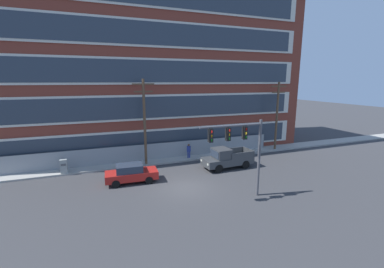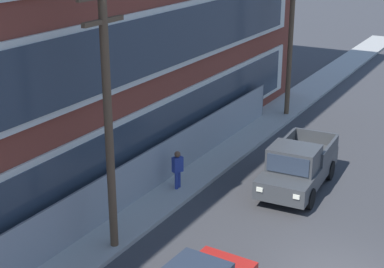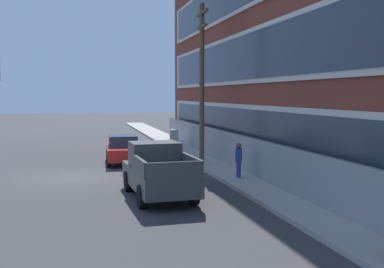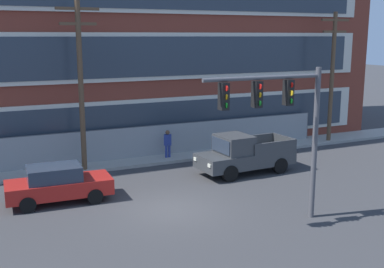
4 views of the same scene
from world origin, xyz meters
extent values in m
plane|color=#38383A|center=(0.00, 0.00, 0.00)|extent=(160.00, 160.00, 0.00)
cube|color=#9E9B93|center=(0.00, 7.40, 0.08)|extent=(80.00, 2.15, 0.16)
cube|color=beige|center=(0.17, 8.42, 2.00)|extent=(33.24, 0.10, 2.62)
cube|color=#2D3844|center=(0.17, 8.36, 2.00)|extent=(31.79, 0.06, 2.18)
cube|color=beige|center=(0.17, 8.42, 5.63)|extent=(33.24, 0.10, 2.62)
cube|color=#2D3844|center=(0.17, 8.36, 5.63)|extent=(31.79, 0.06, 2.18)
cube|color=gray|center=(-2.20, 7.93, 0.92)|extent=(30.37, 0.04, 1.85)
cylinder|color=#4C4C51|center=(12.98, 7.93, 0.92)|extent=(0.06, 0.06, 1.85)
cylinder|color=#4C4C51|center=(-2.20, 7.93, 1.85)|extent=(30.37, 0.05, 0.05)
cylinder|color=#4C4C51|center=(4.54, -3.06, 2.84)|extent=(0.20, 0.20, 5.67)
cylinder|color=#4C4C51|center=(2.22, -3.06, 5.37)|extent=(4.64, 0.14, 0.14)
cube|color=black|center=(3.25, -3.06, 4.82)|extent=(0.28, 0.32, 0.90)
cylinder|color=#4B0807|center=(3.25, -3.24, 5.10)|extent=(0.04, 0.18, 0.18)
cylinder|color=gold|center=(3.25, -3.24, 4.82)|extent=(0.04, 0.18, 0.18)
cylinder|color=#0A4011|center=(3.25, -3.24, 4.54)|extent=(0.04, 0.18, 0.18)
cube|color=black|center=(1.96, -3.06, 4.82)|extent=(0.28, 0.32, 0.90)
cylinder|color=red|center=(1.96, -3.24, 5.10)|extent=(0.04, 0.18, 0.18)
cylinder|color=#503E08|center=(1.96, -3.24, 4.82)|extent=(0.04, 0.18, 0.18)
cylinder|color=#0A4011|center=(1.96, -3.24, 4.54)|extent=(0.04, 0.18, 0.18)
cube|color=black|center=(0.67, -3.06, 4.82)|extent=(0.28, 0.32, 0.90)
cylinder|color=red|center=(0.67, -3.24, 5.10)|extent=(0.04, 0.18, 0.18)
cylinder|color=#503E08|center=(0.67, -3.24, 4.82)|extent=(0.04, 0.18, 0.18)
cylinder|color=#0A4011|center=(0.67, -3.24, 4.54)|extent=(0.04, 0.18, 0.18)
cube|color=#383A3D|center=(5.39, 3.16, 0.75)|extent=(5.02, 2.22, 0.70)
cube|color=#383A3D|center=(4.70, 3.13, 1.55)|extent=(1.57, 1.88, 0.90)
cube|color=#283342|center=(3.94, 3.09, 1.55)|extent=(0.14, 1.61, 0.67)
cube|color=#383A3D|center=(6.54, 2.30, 1.38)|extent=(2.47, 0.25, 0.56)
cube|color=#383A3D|center=(6.45, 4.14, 1.38)|extent=(2.47, 0.25, 0.56)
cube|color=#383A3D|center=(7.81, 3.29, 1.38)|extent=(0.20, 1.88, 0.56)
cylinder|color=black|center=(3.96, 2.19, 0.40)|extent=(0.81, 0.30, 0.80)
cylinder|color=black|center=(3.86, 3.98, 0.40)|extent=(0.81, 0.30, 0.80)
cylinder|color=black|center=(6.91, 2.34, 0.40)|extent=(0.81, 0.30, 0.80)
cylinder|color=black|center=(6.82, 4.14, 0.40)|extent=(0.81, 0.30, 0.80)
cube|color=white|center=(2.94, 2.35, 0.85)|extent=(0.07, 0.24, 0.16)
cube|color=white|center=(2.87, 3.72, 0.85)|extent=(0.07, 0.24, 0.16)
cube|color=#AD1E19|center=(-3.84, 2.70, 0.64)|extent=(4.31, 1.91, 0.64)
cube|color=#283342|center=(-4.01, 2.71, 1.26)|extent=(2.18, 1.61, 0.60)
cylinder|color=black|center=(-2.49, 3.44, 0.32)|extent=(0.65, 0.23, 0.64)
cylinder|color=black|center=(-2.56, 1.84, 0.32)|extent=(0.65, 0.23, 0.64)
cylinder|color=black|center=(-5.11, 3.56, 0.32)|extent=(0.65, 0.23, 0.64)
cylinder|color=black|center=(-5.19, 1.96, 0.32)|extent=(0.65, 0.23, 0.64)
cylinder|color=brown|center=(-1.90, 6.69, 4.26)|extent=(0.26, 0.26, 8.52)
cube|color=brown|center=(-1.90, 6.69, 8.02)|extent=(2.08, 0.14, 0.14)
cube|color=brown|center=(-1.90, 6.69, 7.32)|extent=(1.76, 0.14, 0.14)
cylinder|color=brown|center=(13.90, 6.88, 4.10)|extent=(0.26, 0.26, 8.21)
cube|color=brown|center=(13.90, 6.88, 7.71)|extent=(2.08, 0.14, 0.14)
cube|color=brown|center=(13.90, 6.88, 7.01)|extent=(1.76, 0.14, 0.14)
cylinder|color=navy|center=(2.73, 7.14, 0.42)|extent=(0.14, 0.14, 0.85)
cylinder|color=navy|center=(2.91, 7.14, 0.42)|extent=(0.14, 0.14, 0.85)
cube|color=navy|center=(2.82, 7.14, 1.15)|extent=(0.47, 0.39, 0.60)
sphere|color=brown|center=(2.82, 7.14, 1.57)|extent=(0.24, 0.24, 0.24)
camera|label=1|loc=(-6.21, -17.99, 8.34)|focal=24.00mm
camera|label=2|loc=(-15.09, -3.67, 9.94)|focal=55.00mm
camera|label=3|loc=(22.66, 0.30, 3.79)|focal=45.00mm
camera|label=4|loc=(-6.92, -16.82, 6.78)|focal=45.00mm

